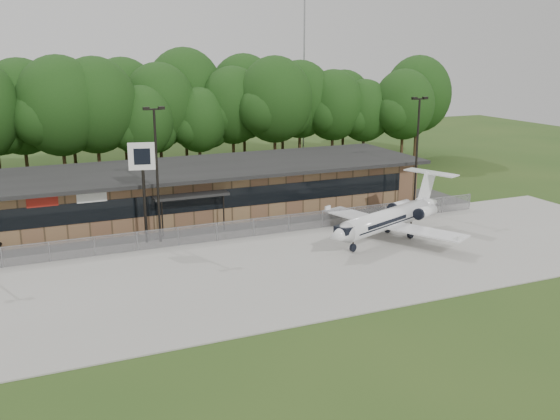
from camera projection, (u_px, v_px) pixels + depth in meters
name	position (u px, v px, depth m)	size (l,w,h in m)	color
ground	(317.00, 315.00, 34.54)	(160.00, 160.00, 0.00)	#294819
apron	(264.00, 268.00, 41.64)	(64.00, 18.00, 0.08)	#9E9B93
parking_lot	(212.00, 225.00, 51.85)	(50.00, 9.00, 0.06)	#383835
terminal	(196.00, 189.00, 55.24)	(41.00, 11.65, 4.30)	olive
fence	(229.00, 231.00, 47.66)	(46.00, 0.04, 1.52)	gray
treeline	(150.00, 110.00, 69.93)	(72.00, 12.00, 15.00)	#133310
radio_mast	(304.00, 62.00, 82.45)	(0.20, 0.20, 25.00)	gray
light_pole_mid	(157.00, 165.00, 45.75)	(1.55, 0.30, 10.23)	black
light_pole_right	(417.00, 146.00, 54.60)	(1.55, 0.30, 10.23)	black
business_jet	(390.00, 219.00, 47.58)	(13.55, 12.10, 4.65)	white
pole_sign	(143.00, 167.00, 45.67)	(2.01, 0.65, 7.65)	black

